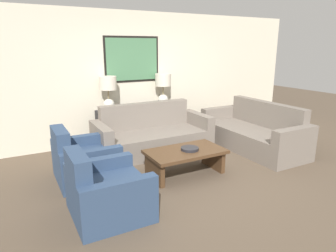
% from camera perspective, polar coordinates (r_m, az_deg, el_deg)
% --- Properties ---
extents(ground_plane, '(20.00, 20.00, 0.00)m').
position_cam_1_polar(ground_plane, '(4.68, 4.40, -9.78)').
color(ground_plane, brown).
extents(back_wall, '(8.28, 0.12, 2.65)m').
position_cam_1_polar(back_wall, '(6.39, -6.94, 9.21)').
color(back_wall, beige).
rests_on(back_wall, ground_plane).
extents(console_table, '(1.69, 0.38, 0.72)m').
position_cam_1_polar(console_table, '(6.31, -5.76, 0.21)').
color(console_table, black).
rests_on(console_table, ground_plane).
extents(table_lamp_left, '(0.34, 0.34, 0.68)m').
position_cam_1_polar(table_lamp_left, '(5.96, -11.33, 6.91)').
color(table_lamp_left, silver).
rests_on(table_lamp_left, console_table).
extents(table_lamp_right, '(0.34, 0.34, 0.68)m').
position_cam_1_polar(table_lamp_right, '(6.41, -0.95, 7.74)').
color(table_lamp_right, silver).
rests_on(table_lamp_right, console_table).
extents(couch_by_back_wall, '(2.18, 0.93, 0.90)m').
position_cam_1_polar(couch_by_back_wall, '(5.71, -3.02, -1.99)').
color(couch_by_back_wall, slate).
rests_on(couch_by_back_wall, ground_plane).
extents(couch_by_side, '(0.93, 2.18, 0.90)m').
position_cam_1_polar(couch_by_side, '(6.13, 15.99, -1.37)').
color(couch_by_side, slate).
rests_on(couch_by_side, ground_plane).
extents(coffee_table, '(1.21, 0.68, 0.40)m').
position_cam_1_polar(coffee_table, '(4.69, 3.33, -5.80)').
color(coffee_table, '#4C331E').
rests_on(coffee_table, ground_plane).
extents(decorative_bowl, '(0.28, 0.28, 0.04)m').
position_cam_1_polar(decorative_bowl, '(4.66, 4.17, -4.35)').
color(decorative_bowl, '#232328').
rests_on(decorative_bowl, coffee_table).
extents(armchair_near_back_wall, '(0.86, 0.91, 0.83)m').
position_cam_1_polar(armchair_near_back_wall, '(4.69, -15.74, -6.55)').
color(armchair_near_back_wall, navy).
rests_on(armchair_near_back_wall, ground_plane).
extents(armchair_near_camera, '(0.86, 0.91, 0.83)m').
position_cam_1_polar(armchair_near_camera, '(3.68, -11.70, -12.36)').
color(armchair_near_camera, navy).
rests_on(armchair_near_camera, ground_plane).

